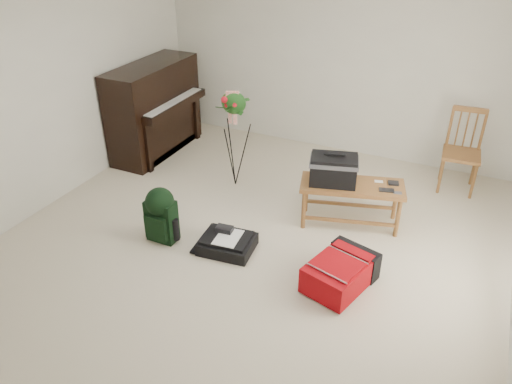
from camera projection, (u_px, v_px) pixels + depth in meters
The scene contains 10 objects.
floor at pixel (246, 249), 5.15m from camera, with size 5.00×5.50×0.01m, color beige.
wall_back at pixel (336, 62), 6.67m from camera, with size 5.00×0.04×2.50m, color beige.
wall_left at pixel (40, 98), 5.45m from camera, with size 0.04×5.50×2.50m, color beige.
piano at pixel (155, 111), 6.91m from camera, with size 0.71×1.50×1.25m.
bench at pixel (340, 173), 5.32m from camera, with size 1.18×0.72×0.85m.
dining_chair at pixel (462, 152), 6.03m from camera, with size 0.47×0.47×1.00m.
red_suitcase at pixel (342, 270), 4.62m from camera, with size 0.62×0.78×0.29m.
black_duffel at pixel (227, 243), 5.10m from camera, with size 0.58×0.49×0.23m.
green_backpack at pixel (161, 212), 5.13m from camera, with size 0.31×0.30×0.61m.
flower_stand at pixel (234, 140), 6.03m from camera, with size 0.51×0.51×1.26m.
Camera 1 is at (1.87, -3.71, 3.10)m, focal length 35.00 mm.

